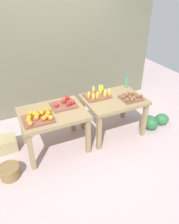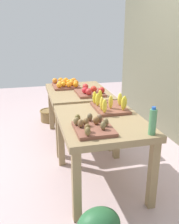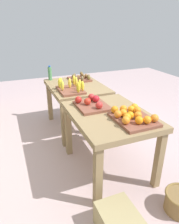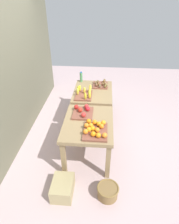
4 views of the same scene
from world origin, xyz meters
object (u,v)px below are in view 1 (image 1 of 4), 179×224
object	(u,v)px
orange_bin	(39,117)
wicker_basket	(10,171)
display_table_right	(114,103)
apple_bin	(64,104)
water_bottle	(126,82)
watermelon_pile	(154,121)
kiwi_bin	(131,97)
cardboard_produce_box	(4,145)
display_table_left	(53,118)
banana_crate	(98,95)

from	to	relation	value
orange_bin	wicker_basket	size ratio (longest dim) A/B	1.46
display_table_right	apple_bin	distance (m)	0.90
water_bottle	apple_bin	bearing A→B (deg)	-172.01
apple_bin	watermelon_pile	bearing A→B (deg)	-11.06
orange_bin	kiwi_bin	size ratio (longest dim) A/B	1.23
wicker_basket	watermelon_pile	bearing A→B (deg)	2.71
cardboard_produce_box	water_bottle	bearing A→B (deg)	-0.01
display_table_right	kiwi_bin	world-z (taller)	kiwi_bin
display_table_left	apple_bin	xyz separation A→B (m)	(0.24, 0.11, 0.14)
banana_crate	watermelon_pile	distance (m)	1.30
display_table_right	wicker_basket	distance (m)	2.03
orange_bin	water_bottle	distance (m)	1.86
cardboard_produce_box	kiwi_bin	bearing A→B (deg)	-11.78
wicker_basket	cardboard_produce_box	bearing A→B (deg)	90.08
kiwi_bin	display_table_right	bearing A→B (deg)	147.91
display_table_right	watermelon_pile	distance (m)	0.98
orange_bin	banana_crate	xyz separation A→B (m)	(1.12, 0.28, 0.00)
display_table_left	cardboard_produce_box	distance (m)	1.00
banana_crate	cardboard_produce_box	distance (m)	1.82
apple_bin	kiwi_bin	xyz separation A→B (m)	(1.13, -0.27, -0.00)
kiwi_bin	watermelon_pile	size ratio (longest dim) A/B	0.56
display_table_left	orange_bin	distance (m)	0.31
orange_bin	wicker_basket	bearing A→B (deg)	-158.16
orange_bin	kiwi_bin	bearing A→B (deg)	-1.11
wicker_basket	apple_bin	bearing A→B (deg)	23.80
apple_bin	kiwi_bin	bearing A→B (deg)	-13.38
orange_bin	water_bottle	world-z (taller)	water_bottle
display_table_left	apple_bin	bearing A→B (deg)	25.24
orange_bin	watermelon_pile	world-z (taller)	orange_bin
wicker_basket	banana_crate	bearing A→B (deg)	16.74
apple_bin	wicker_basket	bearing A→B (deg)	-156.20
display_table_left	cardboard_produce_box	bearing A→B (deg)	159.71
water_bottle	display_table_right	bearing A→B (deg)	-146.12
kiwi_bin	cardboard_produce_box	distance (m)	2.31
orange_bin	watermelon_pile	xyz separation A→B (m)	(2.19, -0.10, -0.64)
banana_crate	apple_bin	bearing A→B (deg)	-175.98
water_bottle	orange_bin	bearing A→B (deg)	-166.86
display_table_left	display_table_right	world-z (taller)	same
orange_bin	watermelon_pile	size ratio (longest dim) A/B	0.69
display_table_right	cardboard_produce_box	distance (m)	2.02
apple_bin	water_bottle	world-z (taller)	water_bottle
water_bottle	cardboard_produce_box	size ratio (longest dim) A/B	0.59
apple_bin	wicker_basket	xyz separation A→B (m)	(-1.05, -0.46, -0.65)
watermelon_pile	banana_crate	bearing A→B (deg)	160.46
apple_bin	kiwi_bin	size ratio (longest dim) A/B	1.08
display_table_left	cardboard_produce_box	size ratio (longest dim) A/B	2.60
display_table_right	orange_bin	distance (m)	1.38
display_table_left	apple_bin	world-z (taller)	apple_bin
display_table_right	banana_crate	xyz separation A→B (m)	(-0.24, 0.16, 0.15)
display_table_left	kiwi_bin	distance (m)	1.38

